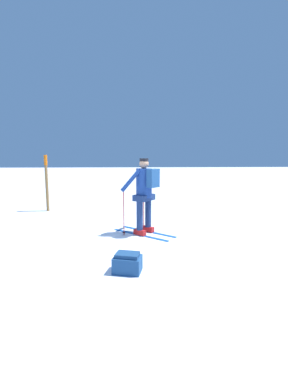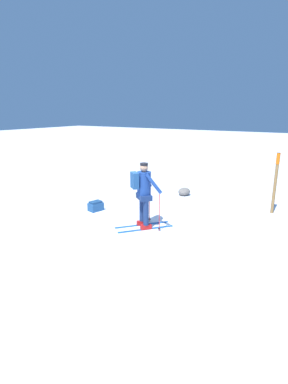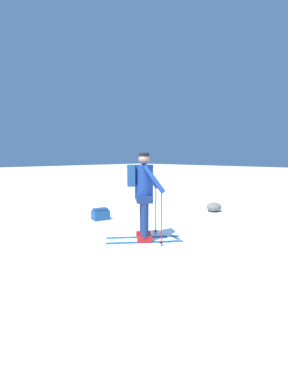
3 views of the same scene
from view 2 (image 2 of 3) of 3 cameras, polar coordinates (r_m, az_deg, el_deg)
name	(u,v)px [view 2 (image 2 of 3)]	position (r m, az deg, el deg)	size (l,w,h in m)	color
ground_plane	(129,222)	(8.73, -2.91, -5.76)	(80.00, 80.00, 0.00)	white
skier	(143,191)	(8.03, -0.11, 0.27)	(1.49, 1.34, 1.80)	#144C9E
dropped_backpack	(96,206)	(9.78, -9.18, -2.67)	(0.50, 0.41, 0.32)	navy
trail_marker	(276,179)	(10.02, 23.80, 2.28)	(0.11, 0.11, 1.90)	olive
rock_boulder	(184,192)	(11.49, 7.67, 0.08)	(0.51, 0.44, 0.28)	slate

